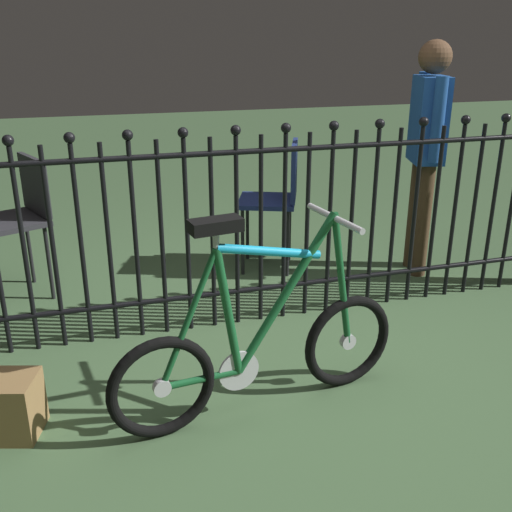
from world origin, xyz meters
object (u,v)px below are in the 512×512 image
bicycle (261,347)px  chair_charcoal (18,212)px  display_crate (12,406)px  chair_navy (278,192)px  person_visitor (427,142)px

bicycle → chair_charcoal: size_ratio=1.54×
display_crate → chair_navy: bearing=41.8°
bicycle → person_visitor: (1.48, 1.24, 0.58)m
person_visitor → chair_charcoal: bearing=172.8°
bicycle → chair_charcoal: bicycle is taller
bicycle → chair_navy: bicycle is taller
chair_navy → display_crate: (-1.60, -1.43, -0.41)m
chair_navy → chair_charcoal: (-1.64, 0.01, -0.00)m
person_visitor → display_crate: (-2.49, -1.12, -0.76)m
bicycle → person_visitor: 2.02m
chair_navy → person_visitor: bearing=-19.0°
bicycle → display_crate: 1.03m
bicycle → person_visitor: bearing=39.9°
chair_navy → display_crate: 2.18m
person_visitor → display_crate: person_visitor is taller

